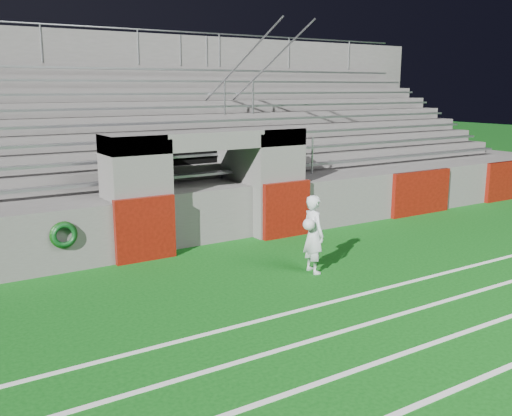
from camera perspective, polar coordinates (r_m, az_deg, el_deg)
ground at (r=10.61m, az=4.36°, el=-7.65°), size 90.00×90.00×0.00m
stadium_structure at (r=17.17m, az=-11.75°, el=4.81°), size 26.00×8.48×5.42m
goalkeeper_with_ball at (r=11.10m, az=5.77°, el=-2.58°), size 0.55×0.60×1.54m
hose_coil at (r=11.54m, az=-18.66°, el=-2.57°), size 0.54×0.14×0.54m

